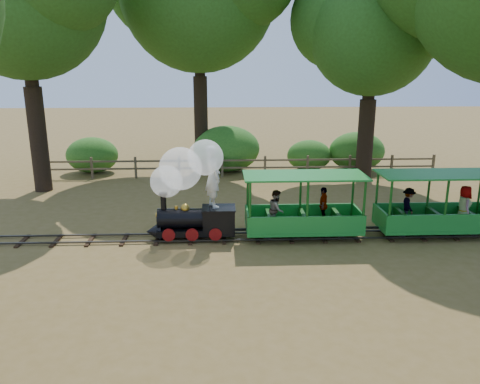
{
  "coord_description": "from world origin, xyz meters",
  "views": [
    {
      "loc": [
        -1.09,
        -13.29,
        5.11
      ],
      "look_at": [
        -0.49,
        0.5,
        1.33
      ],
      "focal_mm": 35.0,
      "sensor_mm": 36.0,
      "label": 1
    }
  ],
  "objects_px": {
    "carriage_front": "(301,213)",
    "locomotive": "(189,183)",
    "fence": "(244,165)",
    "carriage_rear": "(436,211)"
  },
  "relations": [
    {
      "from": "fence",
      "to": "carriage_front",
      "type": "bearing_deg",
      "value": -80.55
    },
    {
      "from": "carriage_front",
      "to": "fence",
      "type": "distance_m",
      "value": 8.11
    },
    {
      "from": "locomotive",
      "to": "carriage_front",
      "type": "height_order",
      "value": "locomotive"
    },
    {
      "from": "carriage_rear",
      "to": "fence",
      "type": "relative_size",
      "value": 0.2
    },
    {
      "from": "locomotive",
      "to": "carriage_front",
      "type": "relative_size",
      "value": 0.85
    },
    {
      "from": "locomotive",
      "to": "fence",
      "type": "height_order",
      "value": "locomotive"
    },
    {
      "from": "locomotive",
      "to": "fence",
      "type": "relative_size",
      "value": 0.17
    },
    {
      "from": "locomotive",
      "to": "carriage_front",
      "type": "bearing_deg",
      "value": -1.18
    },
    {
      "from": "carriage_front",
      "to": "locomotive",
      "type": "bearing_deg",
      "value": 178.82
    },
    {
      "from": "carriage_front",
      "to": "fence",
      "type": "xyz_separation_m",
      "value": [
        -1.33,
        7.99,
        -0.2
      ]
    }
  ]
}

